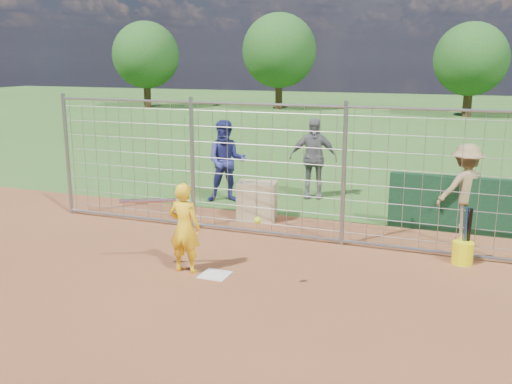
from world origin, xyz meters
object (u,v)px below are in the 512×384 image
at_px(bystander_c, 465,188).
at_px(equipment_bin, 257,201).
at_px(bystander_b, 313,158).
at_px(batter, 184,228).
at_px(bystander_a, 226,161).
at_px(bucket_with_bats, 463,250).

bearing_deg(bystander_c, equipment_bin, -24.86).
height_order(bystander_b, equipment_bin, bystander_b).
distance_m(batter, bystander_b, 5.58).
bearing_deg(bystander_c, bystander_b, -58.90).
xyz_separation_m(batter, bystander_b, (0.53, 5.55, 0.25)).
distance_m(bystander_b, equipment_bin, 2.42).
xyz_separation_m(bystander_b, equipment_bin, (-0.56, -2.28, -0.57)).
bearing_deg(bystander_b, equipment_bin, -118.18).
xyz_separation_m(batter, bystander_a, (-1.26, 4.44, 0.24)).
distance_m(equipment_bin, bucket_with_bats, 4.33).
bearing_deg(bucket_with_bats, bystander_a, 155.22).
xyz_separation_m(bystander_a, equipment_bin, (1.23, -1.18, -0.57)).
relative_size(bystander_b, bucket_with_bats, 2.00).
distance_m(bystander_b, bucket_with_bats, 5.11).
xyz_separation_m(bystander_a, bucket_with_bats, (5.36, -2.47, -0.72)).
distance_m(batter, equipment_bin, 3.28).
xyz_separation_m(bystander_b, bucket_with_bats, (3.57, -3.58, -0.73)).
relative_size(batter, bystander_a, 0.75).
distance_m(bystander_a, bucket_with_bats, 5.95).
height_order(bystander_a, equipment_bin, bystander_a).
bearing_deg(bucket_with_bats, batter, -154.34).
bearing_deg(bystander_c, bystander_a, -39.52).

